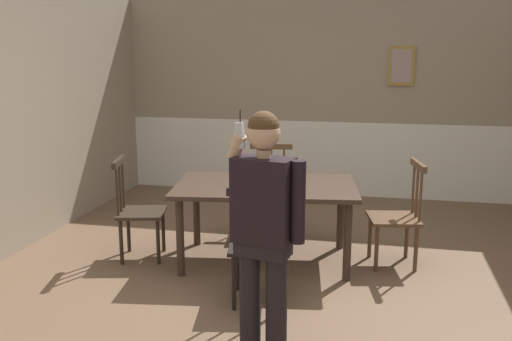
% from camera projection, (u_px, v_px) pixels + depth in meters
% --- Properties ---
extents(ground_plane, '(7.34, 7.34, 0.00)m').
position_uv_depth(ground_plane, '(284.00, 291.00, 4.71)').
color(ground_plane, brown).
extents(room_back_partition, '(5.58, 0.17, 2.68)m').
position_uv_depth(room_back_partition, '(326.00, 100.00, 7.63)').
color(room_back_partition, gray).
rests_on(room_back_partition, ground_plane).
extents(dining_table, '(1.78, 1.24, 0.75)m').
position_uv_depth(dining_table, '(266.00, 193.00, 5.24)').
color(dining_table, '#38281E').
rests_on(dining_table, ground_plane).
extents(chair_near_window, '(0.51, 0.51, 0.97)m').
position_uv_depth(chair_near_window, '(138.00, 210.00, 5.37)').
color(chair_near_window, '#2D2319').
rests_on(chair_near_window, ground_plane).
extents(chair_by_doorway, '(0.51, 0.51, 0.98)m').
position_uv_depth(chair_by_doorway, '(398.00, 216.00, 5.20)').
color(chair_by_doorway, '#513823').
rests_on(chair_by_doorway, ground_plane).
extents(chair_at_table_head, '(0.54, 0.54, 0.98)m').
position_uv_depth(chair_at_table_head, '(259.00, 245.00, 4.41)').
color(chair_at_table_head, black).
rests_on(chair_at_table_head, ground_plane).
extents(chair_opposite_corner, '(0.53, 0.53, 0.95)m').
position_uv_depth(chair_opposite_corner, '(270.00, 190.00, 6.16)').
color(chair_opposite_corner, '#513823').
rests_on(chair_opposite_corner, ground_plane).
extents(person_figure, '(0.53, 0.28, 1.61)m').
position_uv_depth(person_figure, '(264.00, 221.00, 3.58)').
color(person_figure, black).
rests_on(person_figure, ground_plane).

